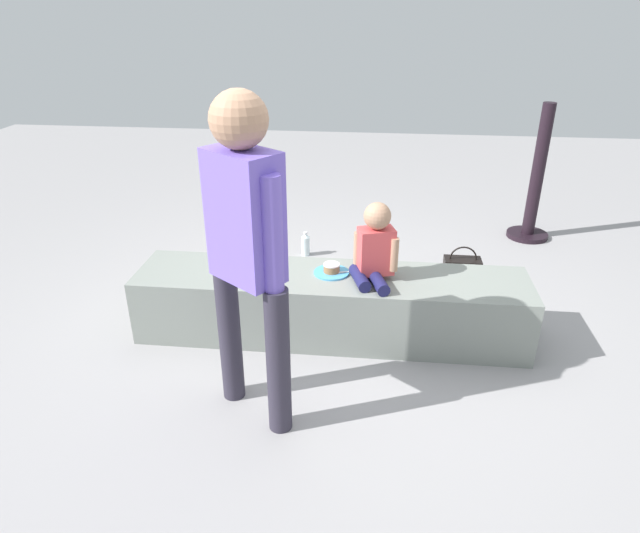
{
  "coord_description": "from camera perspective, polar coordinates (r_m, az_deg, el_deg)",
  "views": [
    {
      "loc": [
        0.26,
        -3.05,
        1.96
      ],
      "look_at": [
        -0.03,
        -0.39,
        0.67
      ],
      "focal_mm": 31.23,
      "sensor_mm": 36.0,
      "label": 1
    }
  ],
  "objects": [
    {
      "name": "cake_plate",
      "position": [
        3.45,
        1.19,
        -0.38
      ],
      "size": [
        0.22,
        0.22,
        0.07
      ],
      "color": "#4CA5D8",
      "rests_on": "concrete_ledge"
    },
    {
      "name": "water_bottle_near_gift",
      "position": [
        4.67,
        -1.49,
        2.27
      ],
      "size": [
        0.07,
        0.07,
        0.21
      ],
      "color": "silver",
      "rests_on": "ground_plane"
    },
    {
      "name": "gift_bag",
      "position": [
        4.37,
        -7.46,
        1.35
      ],
      "size": [
        0.19,
        0.08,
        0.37
      ],
      "color": "gold",
      "rests_on": "ground_plane"
    },
    {
      "name": "concrete_ledge",
      "position": [
        3.53,
        1.11,
        -3.98
      ],
      "size": [
        2.43,
        0.52,
        0.42
      ],
      "primitive_type": "cube",
      "color": "gray",
      "rests_on": "ground_plane"
    },
    {
      "name": "adult_standing",
      "position": [
        2.54,
        -7.58,
        2.95
      ],
      "size": [
        0.41,
        0.36,
        1.64
      ],
      "color": "#2D2937",
      "rests_on": "ground_plane"
    },
    {
      "name": "ground_plane",
      "position": [
        3.64,
        1.08,
        -6.83
      ],
      "size": [
        12.0,
        12.0,
        0.0
      ],
      "primitive_type": "plane",
      "color": "#979495"
    },
    {
      "name": "child_seated",
      "position": [
        3.31,
        5.65,
        2.01
      ],
      "size": [
        0.29,
        0.35,
        0.48
      ],
      "color": "#1C1C4E",
      "rests_on": "concrete_ledge"
    },
    {
      "name": "railing_post",
      "position": [
        5.26,
        21.17,
        7.42
      ],
      "size": [
        0.36,
        0.36,
        1.19
      ],
      "color": "black",
      "rests_on": "ground_plane"
    },
    {
      "name": "handbag_black_leather",
      "position": [
        4.36,
        14.33,
        -0.32
      ],
      "size": [
        0.27,
        0.14,
        0.29
      ],
      "color": "black",
      "rests_on": "ground_plane"
    }
  ]
}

